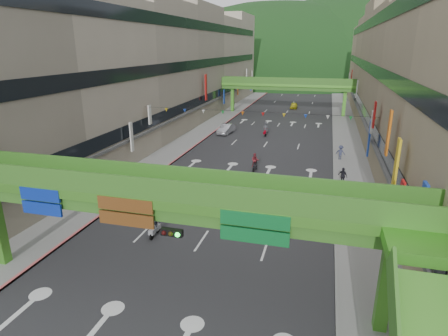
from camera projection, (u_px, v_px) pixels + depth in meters
road_slab at (275, 130)px, 61.14m from camera, size 18.00×140.00×0.02m
sidewalk_left at (211, 126)px, 63.86m from camera, size 4.00×140.00×0.15m
sidewalk_right at (346, 133)px, 58.37m from camera, size 4.00×140.00×0.15m
curb_left at (222, 126)px, 63.39m from camera, size 0.20×140.00×0.18m
curb_right at (333, 132)px, 58.84m from camera, size 0.20×140.00×0.18m
building_row_left at (166, 68)px, 62.93m from camera, size 12.80×95.00×19.00m
building_row_right at (410, 72)px, 53.46m from camera, size 12.80×95.00×19.00m
overpass_near at (175, 214)px, 18.38m from camera, size 28.00×12.27×7.10m
overpass_far at (287, 87)px, 73.21m from camera, size 28.00×2.20×7.10m
hill_left at (276, 77)px, 165.74m from camera, size 168.00×140.00×112.00m
hill_right at (367, 75)px, 174.08m from camera, size 208.00×176.00×128.00m
bunting_string at (253, 114)px, 40.95m from camera, size 26.00×0.36×0.47m
scooter_rider_near at (232, 196)px, 32.04m from camera, size 0.63×1.60×1.84m
scooter_rider_mid at (255, 162)px, 40.77m from camera, size 0.86×1.60×1.97m
scooter_rider_left at (154, 224)px, 26.64m from camera, size 0.95×1.60×1.95m
scooter_rider_far at (266, 129)px, 56.56m from camera, size 0.93×1.60×2.12m
parked_scooter_row at (332, 206)px, 30.81m from camera, size 1.60×9.40×1.08m
car_silver at (226, 129)px, 58.12m from camera, size 2.09×4.61×1.47m
car_yellow at (294, 106)px, 81.43m from camera, size 1.63×3.83×1.29m
pedestrian_red at (401, 294)px, 19.31m from camera, size 1.07×1.00×1.75m
pedestrian_dark at (342, 177)px, 36.43m from camera, size 1.05×0.92×1.70m
pedestrian_blue at (340, 154)px, 44.48m from camera, size 0.89×0.68×1.71m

